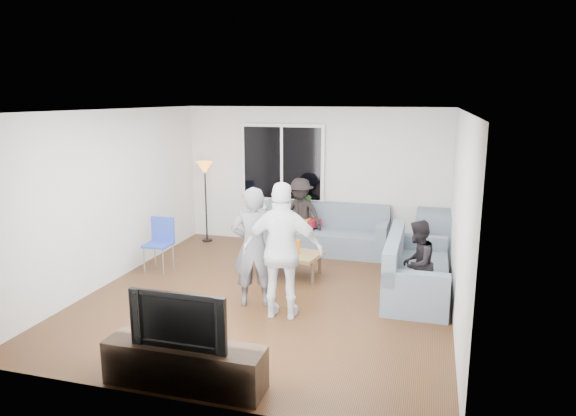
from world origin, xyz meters
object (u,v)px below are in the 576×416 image
(spectator_back, at_px, (300,214))
(floor_lamp, at_px, (206,202))
(sofa_back_section, at_px, (324,229))
(player_right, at_px, (283,251))
(player_left, at_px, (253,247))
(side_chair, at_px, (158,245))
(television, at_px, (182,317))
(coffee_table, at_px, (285,264))
(tv_console, at_px, (185,365))
(spectator_right, at_px, (417,263))
(sofa_right_section, at_px, (418,265))

(spectator_back, bearing_deg, floor_lamp, -168.60)
(sofa_back_section, distance_m, player_right, 2.98)
(player_left, xyz_separation_m, spectator_back, (-0.05, 2.71, -0.15))
(side_chair, bearing_deg, television, -57.82)
(coffee_table, relative_size, player_right, 0.63)
(coffee_table, bearing_deg, spectator_back, 95.46)
(floor_lamp, bearing_deg, sofa_back_section, -1.70)
(player_right, bearing_deg, tv_console, 70.23)
(player_right, bearing_deg, spectator_right, -157.93)
(sofa_back_section, distance_m, sofa_right_section, 2.38)
(spectator_back, bearing_deg, side_chair, -123.83)
(player_left, distance_m, spectator_right, 2.20)
(side_chair, bearing_deg, sofa_right_section, 0.47)
(player_right, distance_m, tv_console, 1.99)
(player_left, bearing_deg, spectator_right, 178.19)
(sofa_back_section, relative_size, spectator_right, 1.94)
(sofa_right_section, distance_m, side_chair, 4.07)
(sofa_right_section, distance_m, television, 3.77)
(coffee_table, bearing_deg, spectator_right, -17.66)
(floor_lamp, bearing_deg, side_chair, -90.00)
(player_right, relative_size, spectator_right, 1.48)
(spectator_right, relative_size, tv_console, 0.74)
(coffee_table, bearing_deg, floor_lamp, 143.28)
(sofa_right_section, height_order, spectator_back, spectator_back)
(player_left, distance_m, spectator_back, 2.72)
(player_right, relative_size, spectator_back, 1.32)
(coffee_table, xyz_separation_m, player_right, (0.40, -1.49, 0.68))
(coffee_table, relative_size, spectator_back, 0.82)
(floor_lamp, xyz_separation_m, player_left, (1.96, -2.75, 0.04))
(player_left, bearing_deg, tv_console, 73.42)
(sofa_back_section, height_order, sofa_right_section, same)
(sofa_back_section, height_order, player_left, player_left)
(side_chair, bearing_deg, player_right, -26.85)
(player_left, bearing_deg, player_right, 134.26)
(floor_lamp, xyz_separation_m, spectator_right, (4.07, -2.17, -0.19))
(tv_console, bearing_deg, sofa_right_section, 56.17)
(player_right, bearing_deg, spectator_back, -85.16)
(spectator_right, xyz_separation_m, television, (-2.09, -2.67, 0.13))
(spectator_back, xyz_separation_m, tv_console, (0.08, -4.80, -0.45))
(sofa_right_section, bearing_deg, spectator_back, 52.17)
(player_right, bearing_deg, television, 70.23)
(spectator_right, bearing_deg, side_chair, -77.04)
(side_chair, relative_size, player_right, 0.49)
(coffee_table, distance_m, television, 3.36)
(tv_console, bearing_deg, coffee_table, 88.86)
(sofa_back_section, bearing_deg, tv_console, -94.58)
(sofa_right_section, relative_size, coffee_table, 1.82)
(side_chair, xyz_separation_m, spectator_right, (4.07, -0.32, 0.16))
(side_chair, distance_m, spectator_right, 4.09)
(spectator_right, bearing_deg, television, -20.59)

